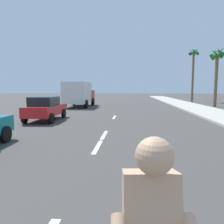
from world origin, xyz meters
name	(u,v)px	position (x,y,z in m)	size (l,w,h in m)	color
ground_plane	(115,117)	(0.00, 20.00, 0.00)	(160.00, 160.00, 0.00)	#423F3D
sidewalk_strip	(215,114)	(8.03, 22.00, 0.07)	(3.60, 80.00, 0.14)	#B2ADA3
lane_stripe_3	(98,147)	(0.00, 11.68, 0.00)	(0.16, 1.80, 0.01)	white
lane_stripe_4	(104,135)	(0.00, 13.66, 0.00)	(0.16, 1.80, 0.01)	white
lane_stripe_5	(114,117)	(0.00, 19.64, 0.00)	(0.16, 1.80, 0.01)	white
parked_car_red	(45,108)	(-4.38, 17.68, 0.83)	(1.92, 3.94, 1.57)	red
delivery_truck	(79,94)	(-4.72, 28.34, 1.50)	(2.72, 6.26, 2.80)	maroon
palm_tree_far	(217,60)	(10.99, 29.93, 5.31)	(1.71, 1.78, 6.96)	brown
palm_tree_distant	(193,60)	(11.05, 39.48, 6.58)	(1.85, 1.90, 8.54)	brown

